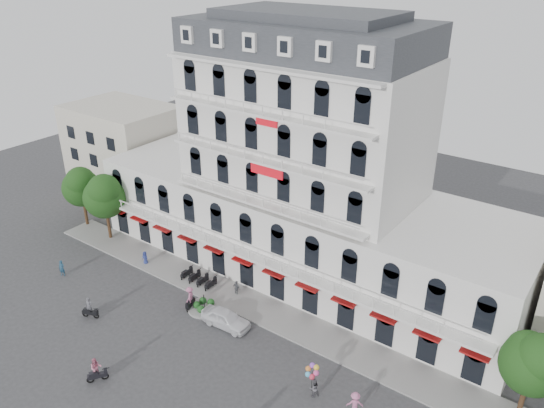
{
  "coord_description": "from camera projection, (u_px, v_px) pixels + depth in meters",
  "views": [
    {
      "loc": [
        25.95,
        -23.03,
        30.62
      ],
      "look_at": [
        1.94,
        10.0,
        10.81
      ],
      "focal_mm": 35.0,
      "sensor_mm": 36.0,
      "label": 1
    }
  ],
  "objects": [
    {
      "name": "ground",
      "position": [
        182.0,
        358.0,
        43.86
      ],
      "size": [
        120.0,
        120.0,
        0.0
      ],
      "primitive_type": "plane",
      "color": "#38383A",
      "rests_on": "ground"
    },
    {
      "name": "sidewalk",
      "position": [
        249.0,
        304.0,
        50.37
      ],
      "size": [
        53.0,
        4.0,
        0.16
      ],
      "primitive_type": "cube",
      "color": "gray",
      "rests_on": "ground"
    },
    {
      "name": "main_building",
      "position": [
        303.0,
        178.0,
        52.61
      ],
      "size": [
        45.0,
        15.0,
        25.8
      ],
      "color": "silver",
      "rests_on": "ground"
    },
    {
      "name": "flank_building_west",
      "position": [
        125.0,
        149.0,
        71.66
      ],
      "size": [
        14.0,
        10.0,
        12.0
      ],
      "primitive_type": "cube",
      "color": "beige",
      "rests_on": "ground"
    },
    {
      "name": "traffic_island",
      "position": [
        204.0,
        307.0,
        49.7
      ],
      "size": [
        3.2,
        3.2,
        1.6
      ],
      "color": "gray",
      "rests_on": "ground"
    },
    {
      "name": "parked_scooter_row",
      "position": [
        199.0,
        283.0,
        53.62
      ],
      "size": [
        4.4,
        1.8,
        1.1
      ],
      "primitive_type": null,
      "color": "black",
      "rests_on": "ground"
    },
    {
      "name": "tree_west_outer",
      "position": [
        81.0,
        185.0,
        62.51
      ],
      "size": [
        4.5,
        4.48,
        7.76
      ],
      "color": "#382314",
      "rests_on": "ground"
    },
    {
      "name": "tree_west_inner",
      "position": [
        104.0,
        194.0,
        59.36
      ],
      "size": [
        4.76,
        4.76,
        8.25
      ],
      "color": "#382314",
      "rests_on": "ground"
    },
    {
      "name": "tree_east_inner",
      "position": [
        534.0,
        361.0,
        36.12
      ],
      "size": [
        4.4,
        4.37,
        7.57
      ],
      "color": "#382314",
      "rests_on": "ground"
    },
    {
      "name": "parked_car",
      "position": [
        226.0,
        318.0,
        47.26
      ],
      "size": [
        4.81,
        2.22,
        1.6
      ],
      "primitive_type": "imported",
      "rotation": [
        0.0,
        0.0,
        1.64
      ],
      "color": "white",
      "rests_on": "ground"
    },
    {
      "name": "rider_west",
      "position": [
        90.0,
        309.0,
        48.24
      ],
      "size": [
        1.61,
        0.9,
        2.17
      ],
      "rotation": [
        0.0,
        0.0,
        0.4
      ],
      "color": "black",
      "rests_on": "ground"
    },
    {
      "name": "rider_southwest",
      "position": [
        96.0,
        370.0,
        41.04
      ],
      "size": [
        1.14,
        1.47,
        2.23
      ],
      "rotation": [
        0.0,
        0.0,
        0.97
      ],
      "color": "black",
      "rests_on": "ground"
    },
    {
      "name": "rider_center",
      "position": [
        190.0,
        297.0,
        49.34
      ],
      "size": [
        1.08,
        1.64,
        2.36
      ],
      "rotation": [
        0.0,
        0.0,
        5.06
      ],
      "color": "black",
      "rests_on": "ground"
    },
    {
      "name": "pedestrian_left",
      "position": [
        145.0,
        258.0,
        56.52
      ],
      "size": [
        0.77,
        0.52,
        1.53
      ],
      "primitive_type": "imported",
      "rotation": [
        0.0,
        0.0,
        0.04
      ],
      "color": "navy",
      "rests_on": "ground"
    },
    {
      "name": "pedestrian_mid",
      "position": [
        237.0,
        288.0,
        51.45
      ],
      "size": [
        0.98,
        0.49,
        1.61
      ],
      "primitive_type": "imported",
      "rotation": [
        0.0,
        0.0,
        3.04
      ],
      "color": "#53555A",
      "rests_on": "ground"
    },
    {
      "name": "pedestrian_right",
      "position": [
        355.0,
        403.0,
        38.28
      ],
      "size": [
        1.4,
        1.24,
        1.88
      ],
      "primitive_type": "imported",
      "rotation": [
        0.0,
        0.0,
        3.7
      ],
      "color": "#CB6B9B",
      "rests_on": "ground"
    },
    {
      "name": "pedestrian_far",
      "position": [
        62.0,
        268.0,
        54.53
      ],
      "size": [
        0.75,
        0.65,
        1.73
      ],
      "primitive_type": "imported",
      "rotation": [
        0.0,
        0.0,
        0.46
      ],
      "color": "navy",
      "rests_on": "ground"
    },
    {
      "name": "balloon_vendor",
      "position": [
        313.0,
        381.0,
        39.77
      ],
      "size": [
        1.44,
        1.32,
        2.45
      ],
      "color": "#5C5A62",
      "rests_on": "ground"
    }
  ]
}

